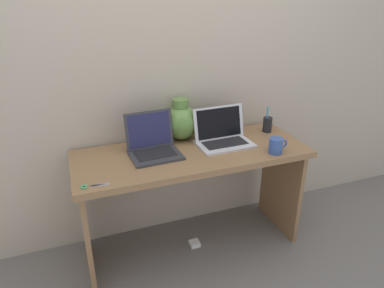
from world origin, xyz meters
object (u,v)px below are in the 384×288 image
(coffee_mug, at_px, (276,146))
(pen_cup, at_px, (267,124))
(laptop_left, at_px, (153,143))
(power_brick, at_px, (195,243))
(green_vase, at_px, (181,121))
(laptop_right, at_px, (222,134))
(scissors, at_px, (90,186))

(coffee_mug, bearing_deg, pen_cup, 67.32)
(laptop_left, xyz_separation_m, power_brick, (0.25, -0.08, -0.78))
(green_vase, distance_m, power_brick, 0.88)
(coffee_mug, height_order, pen_cup, pen_cup)
(pen_cup, bearing_deg, laptop_left, -176.13)
(pen_cup, bearing_deg, power_brick, -166.76)
(laptop_right, bearing_deg, pen_cup, 9.54)
(pen_cup, relative_size, power_brick, 2.70)
(pen_cup, bearing_deg, laptop_right, -170.46)
(coffee_mug, distance_m, scissors, 1.13)
(laptop_left, bearing_deg, green_vase, 33.46)
(coffee_mug, xyz_separation_m, pen_cup, (0.13, 0.32, 0.01))
(laptop_left, bearing_deg, scissors, -145.29)
(coffee_mug, bearing_deg, power_brick, 158.87)
(scissors, distance_m, power_brick, 1.00)
(power_brick, bearing_deg, laptop_left, 161.18)
(coffee_mug, bearing_deg, green_vase, 138.79)
(laptop_left, xyz_separation_m, coffee_mug, (0.72, -0.27, -0.02))
(laptop_left, relative_size, laptop_right, 0.87)
(green_vase, height_order, coffee_mug, green_vase)
(scissors, bearing_deg, power_brick, 16.85)
(laptop_right, bearing_deg, laptop_left, 179.15)
(laptop_right, distance_m, coffee_mug, 0.36)
(laptop_left, distance_m, power_brick, 0.83)
(green_vase, height_order, pen_cup, green_vase)
(laptop_right, bearing_deg, coffee_mug, -46.07)
(laptop_left, height_order, green_vase, green_vase)
(pen_cup, height_order, power_brick, pen_cup)
(pen_cup, distance_m, power_brick, 0.99)
(laptop_left, relative_size, green_vase, 1.12)
(laptop_right, height_order, green_vase, green_vase)
(pen_cup, relative_size, scissors, 1.28)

